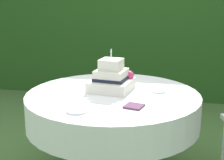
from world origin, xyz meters
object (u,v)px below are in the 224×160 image
at_px(serving_plate_near, 158,91).
at_px(serving_plate_far, 77,111).
at_px(cake_table, 113,108).
at_px(wedding_cake, 112,79).
at_px(napkin_stack, 134,106).

xyz_separation_m(serving_plate_near, serving_plate_far, (-0.49, -0.60, 0.00)).
relative_size(cake_table, serving_plate_near, 11.39).
bearing_deg(serving_plate_near, wedding_cake, -173.67).
bearing_deg(cake_table, wedding_cake, 108.09).
distance_m(cake_table, serving_plate_far, 0.50).
distance_m(wedding_cake, serving_plate_near, 0.39).
bearing_deg(serving_plate_near, serving_plate_far, -129.55).
height_order(wedding_cake, serving_plate_far, wedding_cake).
height_order(serving_plate_far, napkin_stack, napkin_stack).
height_order(cake_table, napkin_stack, napkin_stack).
relative_size(wedding_cake, serving_plate_far, 2.44).
bearing_deg(napkin_stack, wedding_cake, 123.16).
bearing_deg(wedding_cake, serving_plate_far, -101.93).
relative_size(serving_plate_far, napkin_stack, 1.20).
height_order(serving_plate_near, serving_plate_far, same).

